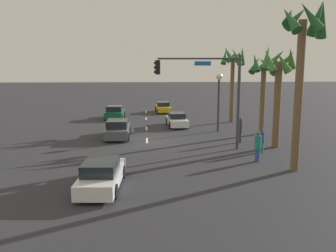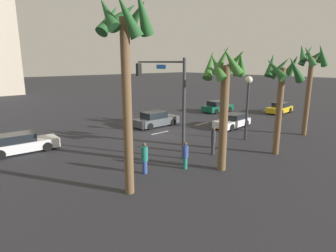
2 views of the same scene
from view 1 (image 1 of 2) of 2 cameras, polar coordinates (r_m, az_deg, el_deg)
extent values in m
plane|color=#28282D|center=(27.47, -3.39, -2.34)|extent=(220.00, 220.00, 0.00)
cube|color=silver|center=(45.24, -3.54, 2.29)|extent=(1.93, 0.14, 0.01)
cube|color=silver|center=(39.16, -3.51, 1.18)|extent=(1.93, 0.14, 0.01)
cube|color=silver|center=(32.85, -3.45, -0.40)|extent=(1.90, 0.14, 0.01)
cube|color=silver|center=(27.46, -3.39, -2.34)|extent=(1.90, 0.14, 0.01)
cube|color=gold|center=(44.61, -0.78, 2.80)|extent=(4.02, 1.88, 0.62)
cube|color=black|center=(44.78, -0.81, 3.56)|extent=(1.96, 1.58, 0.52)
cylinder|color=black|center=(43.51, 0.42, 2.44)|extent=(0.65, 0.25, 0.64)
cylinder|color=black|center=(43.35, -1.66, 2.41)|extent=(0.65, 0.25, 0.64)
cylinder|color=black|center=(45.92, 0.05, 2.80)|extent=(0.65, 0.25, 0.64)
cylinder|color=black|center=(45.76, -1.93, 2.77)|extent=(0.65, 0.25, 0.64)
cube|color=silver|center=(17.11, -10.48, -8.08)|extent=(4.78, 1.94, 0.65)
cube|color=black|center=(16.68, -10.71, -6.39)|extent=(2.34, 1.60, 0.56)
cylinder|color=black|center=(18.67, -12.09, -7.17)|extent=(0.65, 0.26, 0.64)
cylinder|color=black|center=(18.42, -7.25, -7.26)|extent=(0.65, 0.26, 0.64)
cylinder|color=black|center=(15.97, -14.21, -10.11)|extent=(0.65, 0.26, 0.64)
cylinder|color=black|center=(15.68, -8.52, -10.29)|extent=(0.65, 0.26, 0.64)
cube|color=#474C51|center=(28.87, -8.04, -0.82)|extent=(4.61, 1.82, 0.70)
cube|color=black|center=(28.49, -8.11, 0.37)|extent=(2.21, 1.60, 0.59)
cylinder|color=black|center=(30.38, -9.45, -0.71)|extent=(0.64, 0.22, 0.64)
cylinder|color=black|center=(30.26, -6.22, -0.68)|extent=(0.64, 0.22, 0.64)
cylinder|color=black|center=(27.59, -10.02, -1.74)|extent=(0.64, 0.22, 0.64)
cylinder|color=black|center=(27.45, -6.47, -1.71)|extent=(0.64, 0.22, 0.64)
cube|color=silver|center=(33.99, 1.44, 0.74)|extent=(4.16, 1.90, 0.62)
cube|color=black|center=(34.15, 1.39, 1.72)|extent=(2.03, 1.58, 0.49)
cylinder|color=black|center=(32.90, 3.12, 0.17)|extent=(0.65, 0.25, 0.64)
cylinder|color=black|center=(32.67, 0.38, 0.12)|extent=(0.65, 0.25, 0.64)
cylinder|color=black|center=(35.37, 2.42, 0.82)|extent=(0.65, 0.25, 0.64)
cylinder|color=black|center=(35.15, -0.13, 0.78)|extent=(0.65, 0.25, 0.64)
cube|color=#0F5138|center=(39.69, -8.47, 1.93)|extent=(4.12, 2.04, 0.68)
cube|color=black|center=(39.38, -8.54, 2.79)|extent=(2.01, 1.72, 0.57)
cylinder|color=black|center=(41.07, -9.44, 1.90)|extent=(0.65, 0.25, 0.64)
cylinder|color=black|center=(40.84, -7.02, 1.91)|extent=(0.65, 0.25, 0.64)
cylinder|color=black|center=(38.62, -9.99, 1.41)|extent=(0.65, 0.25, 0.64)
cylinder|color=black|center=(38.38, -7.42, 1.43)|extent=(0.65, 0.25, 0.64)
cylinder|color=#38383D|center=(24.62, 11.20, 3.66)|extent=(0.20, 0.20, 6.39)
cylinder|color=#38383D|center=(24.21, 4.93, 10.70)|extent=(0.62, 5.45, 0.12)
cube|color=black|center=(24.20, -1.64, 9.36)|extent=(0.35, 0.35, 0.95)
sphere|color=red|center=(24.21, -2.08, 10.06)|extent=(0.20, 0.20, 0.20)
sphere|color=#392605|center=(24.21, -2.07, 9.35)|extent=(0.20, 0.20, 0.20)
sphere|color=black|center=(24.21, -2.07, 8.64)|extent=(0.20, 0.20, 0.20)
cube|color=#1959B2|center=(24.22, 5.57, 9.93)|extent=(0.14, 1.10, 0.28)
cylinder|color=#2D2D33|center=(31.46, 8.07, 3.24)|extent=(0.18, 0.18, 4.52)
sphere|color=#F2EACC|center=(31.29, 8.18, 7.87)|extent=(0.56, 0.56, 0.56)
cylinder|color=#333338|center=(27.20, 11.42, -1.77)|extent=(0.28, 0.28, 0.80)
cylinder|color=#333338|center=(27.06, 11.47, -0.03)|extent=(0.37, 0.37, 0.87)
sphere|color=brown|center=(26.97, 11.51, 1.13)|extent=(0.24, 0.24, 0.24)
cylinder|color=#2D478C|center=(21.99, 14.10, -4.57)|extent=(0.39, 0.39, 0.76)
cylinder|color=#1E7266|center=(21.82, 14.19, -2.55)|extent=(0.52, 0.52, 0.82)
sphere|color=brown|center=(21.72, 14.24, -1.20)|extent=(0.22, 0.22, 0.22)
cylinder|color=#1E7266|center=(24.35, 14.71, -3.34)|extent=(0.27, 0.27, 0.68)
cylinder|color=#2D478C|center=(24.21, 14.78, -1.69)|extent=(0.37, 0.37, 0.75)
sphere|color=brown|center=(24.13, 14.83, -0.58)|extent=(0.20, 0.20, 0.20)
cylinder|color=brown|center=(20.11, 20.12, 4.29)|extent=(0.43, 0.43, 7.97)
cone|color=#235628|center=(19.50, 21.81, 16.01)|extent=(0.59, 1.43, 1.58)
cone|color=#235628|center=(20.18, 23.44, 15.29)|extent=(1.40, 1.06, 1.88)
cone|color=#235628|center=(20.85, 22.68, 15.60)|extent=(1.38, 0.95, 1.90)
cone|color=#235628|center=(20.83, 19.77, 15.93)|extent=(0.71, 1.46, 1.40)
cone|color=#235628|center=(20.32, 18.88, 16.25)|extent=(1.47, 1.20, 1.27)
cone|color=#235628|center=(19.66, 18.98, 15.83)|extent=(1.60, 1.01, 1.57)
cylinder|color=brown|center=(36.94, 10.21, 5.72)|extent=(0.41, 0.41, 6.62)
cone|color=#2D6633|center=(36.09, 10.85, 10.85)|extent=(0.71, 1.37, 1.76)
cone|color=#2D6633|center=(36.81, 11.81, 10.89)|extent=(1.43, 0.97, 1.88)
cone|color=#2D6633|center=(37.30, 11.08, 10.90)|extent=(1.36, 1.08, 1.29)
cone|color=#2D6633|center=(37.52, 10.15, 10.80)|extent=(0.60, 1.36, 1.29)
cone|color=#2D6633|center=(37.22, 9.10, 10.97)|extent=(1.38, 1.22, 1.80)
cone|color=#2D6633|center=(36.25, 9.62, 11.31)|extent=(1.39, 1.30, 1.64)
cylinder|color=brown|center=(25.84, 17.06, 3.22)|extent=(0.48, 0.48, 5.97)
cone|color=#38702D|center=(25.02, 17.93, 9.65)|extent=(0.60, 1.29, 1.54)
cone|color=#38702D|center=(25.58, 19.08, 10.21)|extent=(1.41, 1.18, 1.57)
cone|color=#38702D|center=(26.31, 18.47, 10.00)|extent=(1.54, 1.20, 1.50)
cone|color=#38702D|center=(26.45, 16.86, 10.31)|extent=(0.62, 1.50, 1.49)
cone|color=#38702D|center=(26.00, 15.52, 10.49)|extent=(1.31, 1.20, 1.84)
cone|color=#38702D|center=(25.12, 15.91, 10.03)|extent=(1.52, 1.06, 1.79)
cylinder|color=brown|center=(30.82, 14.89, 4.07)|extent=(0.41, 0.41, 5.78)
cone|color=#235628|center=(29.90, 15.52, 9.32)|extent=(0.67, 1.63, 1.53)
cone|color=#235628|center=(30.82, 16.81, 9.24)|extent=(1.69, 0.89, 1.75)
cone|color=#235628|center=(31.40, 15.31, 9.72)|extent=(1.06, 1.37, 1.48)
cone|color=#235628|center=(31.14, 13.79, 9.48)|extent=(1.40, 1.51, 1.62)
cone|color=#235628|center=(30.33, 13.85, 9.80)|extent=(1.24, 0.77, 1.63)
camera|label=2|loc=(21.88, 54.97, 6.87)|focal=29.80mm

